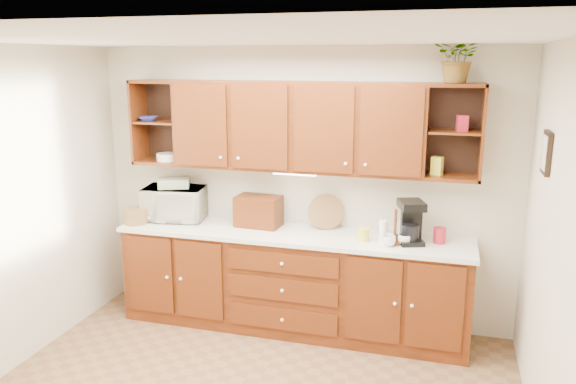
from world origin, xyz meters
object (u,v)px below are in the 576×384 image
Objects in this scene: coffee_maker at (411,222)px; potted_plant at (459,57)px; bread_box at (259,211)px; microwave at (175,203)px.

potted_plant is (0.31, 0.09, 1.38)m from coffee_maker.
bread_box is 1.42m from coffee_maker.
coffee_maker is 1.41m from potted_plant.
microwave is 1.43× the size of potted_plant.
potted_plant reaches higher than coffee_maker.
bread_box is at bearing 179.75° from potted_plant.
microwave is at bearing 179.92° from potted_plant.
potted_plant is at bearing -3.50° from coffee_maker.
bread_box is 2.22m from potted_plant.
coffee_maker is (2.28, -0.09, 0.02)m from microwave.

